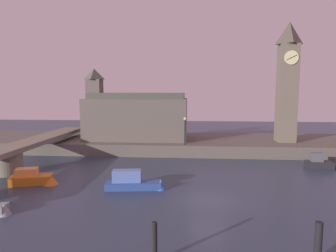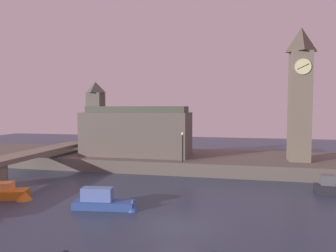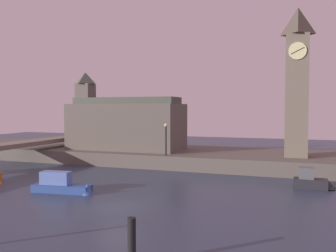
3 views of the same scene
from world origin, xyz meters
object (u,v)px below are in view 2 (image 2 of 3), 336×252
(parliament_hall, at_px, (135,131))
(boat_patrol_orange, at_px, (10,193))
(boat_tour_blue, at_px, (108,202))
(boat_barge_dark, at_px, (333,187))
(streetlamp, at_px, (183,143))
(clock_tower, at_px, (300,93))

(parliament_hall, xyz_separation_m, boat_patrol_orange, (-5.66, -16.19, -4.14))
(boat_tour_blue, relative_size, boat_barge_dark, 1.63)
(parliament_hall, distance_m, streetlamp, 8.36)
(parliament_hall, bearing_deg, boat_patrol_orange, -109.27)
(parliament_hall, relative_size, streetlamp, 4.04)
(boat_barge_dark, bearing_deg, streetlamp, 162.62)
(clock_tower, xyz_separation_m, boat_tour_blue, (-16.66, -16.03, -8.82))
(parliament_hall, xyz_separation_m, streetlamp, (7.10, -4.29, -0.98))
(streetlamp, xyz_separation_m, boat_barge_dark, (14.35, -4.49, -3.09))
(parliament_hall, distance_m, boat_tour_blue, 17.65)
(boat_patrol_orange, height_order, boat_barge_dark, boat_barge_dark)
(parliament_hall, height_order, boat_barge_dark, parliament_hall)
(clock_tower, distance_m, parliament_hall, 20.67)
(clock_tower, bearing_deg, boat_barge_dark, -80.47)
(streetlamp, bearing_deg, boat_tour_blue, -106.27)
(streetlamp, height_order, boat_patrol_orange, streetlamp)
(streetlamp, relative_size, boat_tour_blue, 0.64)
(streetlamp, relative_size, boat_barge_dark, 1.05)
(clock_tower, distance_m, boat_barge_dark, 11.96)
(clock_tower, bearing_deg, streetlamp, -164.90)
(streetlamp, xyz_separation_m, boat_tour_blue, (-3.65, -12.52, -3.13))
(clock_tower, height_order, boat_tour_blue, clock_tower)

